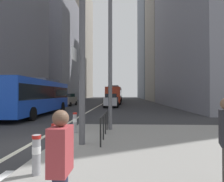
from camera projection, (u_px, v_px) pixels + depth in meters
The scene contains 20 objects.
ground_plane at pixel (96, 107), 27.16m from camera, with size 160.00×160.00×0.00m, color #303033.
median_island at pixel (185, 153), 5.94m from camera, with size 9.00×10.00×0.15m, color gray.
lane_centre_line at pixel (103, 103), 37.15m from camera, with size 0.20×80.00×0.01m, color beige.
office_tower_left_mid at pixel (55, 51), 55.57m from camera, with size 12.35×25.12×29.38m, color gray.
office_tower_left_far at pixel (78, 44), 85.71m from camera, with size 10.16×24.94×49.21m, color gray.
office_tower_right_mid at pixel (170, 5), 50.86m from camera, with size 11.65×16.46×51.81m, color gray.
office_tower_right_far at pixel (153, 41), 77.03m from camera, with size 10.84×25.79×46.98m, color slate.
city_bus_blue_oncoming at pixel (38, 95), 17.29m from camera, with size 2.87×11.67×3.40m.
city_bus_red_receding at pixel (114, 94), 36.37m from camera, with size 2.90×11.29×3.40m.
city_bus_red_distant at pixel (117, 94), 54.46m from camera, with size 2.90×11.65×3.40m.
car_oncoming_mid at pixel (68, 100), 30.37m from camera, with size 2.22×4.62×1.94m.
car_receding_near at pixel (111, 100), 27.35m from camera, with size 2.12×4.26×1.94m.
car_receding_far at pixel (111, 100), 26.97m from camera, with size 2.15×4.60×1.94m.
traffic_signal_gantry at pixel (24, 34), 6.86m from camera, with size 6.41×0.65×6.00m.
street_lamp_post at pixel (110, 28), 9.58m from camera, with size 5.50×0.32×8.00m.
bollard_left at pixel (36, 153), 4.20m from camera, with size 0.20×0.20×0.88m.
bollard_right at pixel (55, 137), 5.57m from camera, with size 0.20×0.20×0.92m.
bollard_back at pixel (75, 122), 8.63m from camera, with size 0.20×0.20×0.94m.
pedestrian_railing at pixel (104, 120), 7.89m from camera, with size 0.06×3.14×0.98m.
pedestrian_walking at pixel (60, 166), 2.42m from camera, with size 0.25×0.39×1.60m.
Camera 1 is at (3.47, -7.06, 1.96)m, focal length 30.16 mm.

